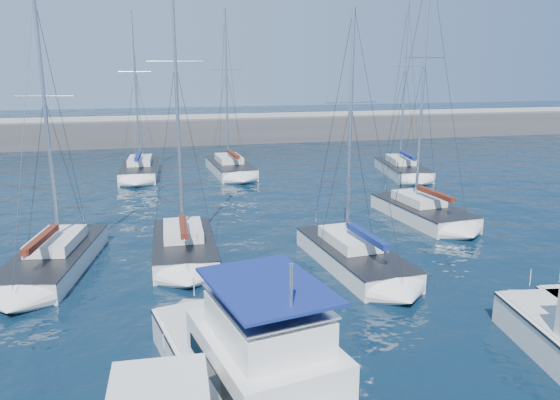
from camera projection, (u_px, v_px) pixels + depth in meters
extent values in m
plane|color=black|center=(402.00, 334.00, 20.02)|extent=(220.00, 220.00, 0.00)
cube|color=#424244|center=(222.00, 134.00, 68.88)|extent=(160.00, 6.00, 4.00)
cube|color=gray|center=(221.00, 116.00, 68.35)|extent=(160.00, 1.20, 0.50)
cube|color=silver|center=(248.00, 392.00, 15.79)|extent=(5.34, 10.39, 1.60)
cube|color=#262628|center=(248.00, 369.00, 15.60)|extent=(5.41, 10.40, 0.08)
cube|color=silver|center=(264.00, 362.00, 14.34)|extent=(3.76, 5.08, 1.60)
cube|color=black|center=(264.00, 360.00, 14.32)|extent=(3.64, 4.19, 0.45)
cube|color=silver|center=(267.00, 322.00, 13.85)|extent=(2.92, 3.61, 0.90)
cube|color=navy|center=(267.00, 286.00, 13.61)|extent=(3.29, 4.12, 0.08)
cube|color=silver|center=(55.00, 263.00, 26.27)|extent=(4.37, 8.82, 1.30)
cube|color=#262628|center=(53.00, 251.00, 26.11)|extent=(4.43, 8.83, 0.06)
cube|color=silver|center=(56.00, 241.00, 26.55)|extent=(2.54, 3.97, 0.55)
cylinder|color=silver|center=(46.00, 120.00, 25.44)|extent=(0.18, 0.18, 11.20)
cylinder|color=silver|center=(42.00, 242.00, 24.68)|extent=(0.83, 4.18, 0.12)
cube|color=#4F1B0F|center=(41.00, 239.00, 24.54)|extent=(0.98, 3.80, 0.28)
cube|color=silver|center=(184.00, 251.00, 27.97)|extent=(3.18, 7.36, 1.30)
cube|color=#262628|center=(183.00, 239.00, 27.82)|extent=(3.24, 7.36, 0.06)
cube|color=silver|center=(183.00, 231.00, 28.17)|extent=(2.03, 3.24, 0.55)
cylinder|color=silver|center=(176.00, 90.00, 26.70)|extent=(0.18, 0.18, 13.80)
cylinder|color=silver|center=(184.00, 229.00, 26.57)|extent=(0.21, 3.65, 0.12)
cube|color=#4F1B0F|center=(183.00, 227.00, 26.44)|extent=(0.43, 3.29, 0.28)
cube|color=silver|center=(353.00, 260.00, 26.62)|extent=(3.66, 8.31, 1.30)
cube|color=#262628|center=(354.00, 248.00, 26.47)|extent=(3.72, 8.31, 0.06)
cube|color=silver|center=(349.00, 239.00, 26.85)|extent=(2.22, 3.69, 0.55)
cylinder|color=silver|center=(350.00, 125.00, 25.78)|extent=(0.18, 0.18, 10.71)
cylinder|color=silver|center=(366.00, 238.00, 25.14)|extent=(0.51, 4.03, 0.12)
cube|color=navy|center=(367.00, 236.00, 25.01)|extent=(0.70, 3.65, 0.28)
cube|color=silver|center=(422.00, 215.00, 34.65)|extent=(3.92, 8.02, 1.30)
cube|color=#262628|center=(422.00, 205.00, 34.50)|extent=(3.98, 8.03, 0.06)
cube|color=silver|center=(419.00, 198.00, 34.86)|extent=(2.37, 3.58, 0.55)
cylinder|color=silver|center=(423.00, 81.00, 33.35)|extent=(0.18, 0.18, 14.23)
cylinder|color=silver|center=(434.00, 196.00, 33.22)|extent=(0.54, 3.86, 0.12)
cube|color=#4F1B0F|center=(435.00, 194.00, 33.10)|extent=(0.73, 3.50, 0.28)
cube|color=silver|center=(140.00, 172.00, 48.28)|extent=(3.43, 8.62, 1.30)
cube|color=#262628|center=(140.00, 165.00, 48.13)|extent=(3.49, 8.62, 0.06)
cube|color=silver|center=(140.00, 160.00, 48.55)|extent=(2.14, 3.80, 0.55)
cylinder|color=silver|center=(136.00, 86.00, 47.29)|extent=(0.18, 0.18, 12.50)
cylinder|color=silver|center=(138.00, 158.00, 46.70)|extent=(0.34, 4.24, 0.12)
cube|color=navy|center=(138.00, 156.00, 46.57)|extent=(0.55, 3.83, 0.28)
cube|color=silver|center=(230.00, 170.00, 49.23)|extent=(3.65, 8.56, 1.30)
cube|color=#262628|center=(230.00, 163.00, 49.08)|extent=(3.71, 8.56, 0.06)
cube|color=silver|center=(229.00, 159.00, 49.49)|extent=(2.25, 3.79, 0.55)
cylinder|color=silver|center=(226.00, 84.00, 48.17)|extent=(0.18, 0.18, 12.80)
cylinder|color=silver|center=(233.00, 156.00, 47.70)|extent=(0.40, 4.18, 0.12)
cube|color=#4F1B0F|center=(233.00, 154.00, 47.57)|extent=(0.60, 3.78, 0.28)
cube|color=silver|center=(402.00, 171.00, 48.57)|extent=(4.18, 8.51, 1.30)
cube|color=#262628|center=(403.00, 164.00, 48.42)|extent=(4.24, 8.52, 0.06)
cube|color=silver|center=(401.00, 160.00, 48.83)|extent=(2.46, 3.82, 0.55)
cylinder|color=silver|center=(404.00, 81.00, 47.45)|extent=(0.18, 0.18, 13.38)
cylinder|color=silver|center=(407.00, 157.00, 47.02)|extent=(0.73, 4.05, 0.12)
cube|color=navy|center=(408.00, 155.00, 46.89)|extent=(0.89, 3.68, 0.28)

